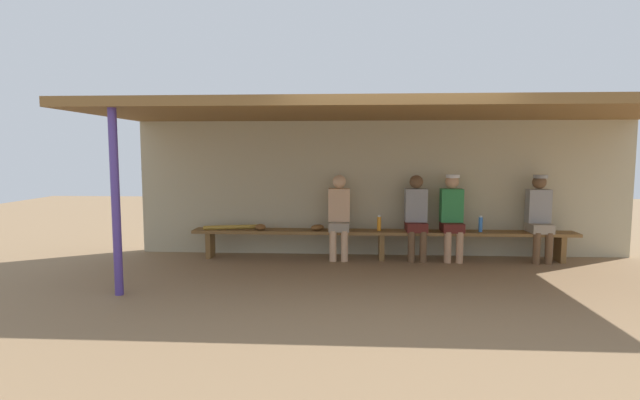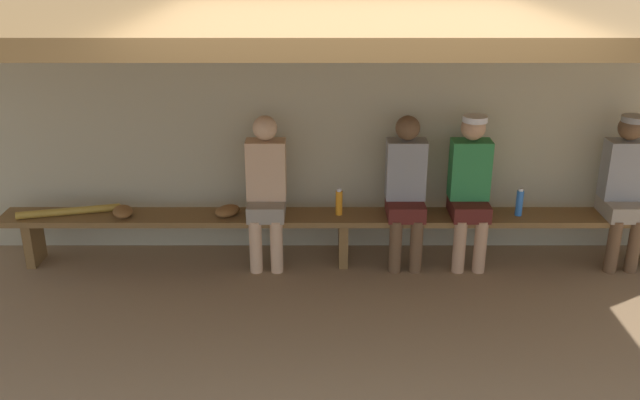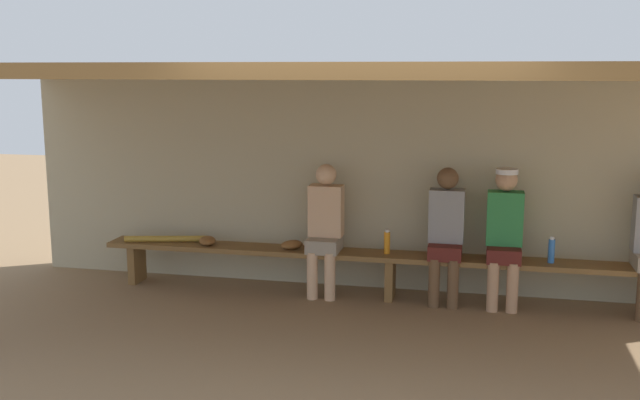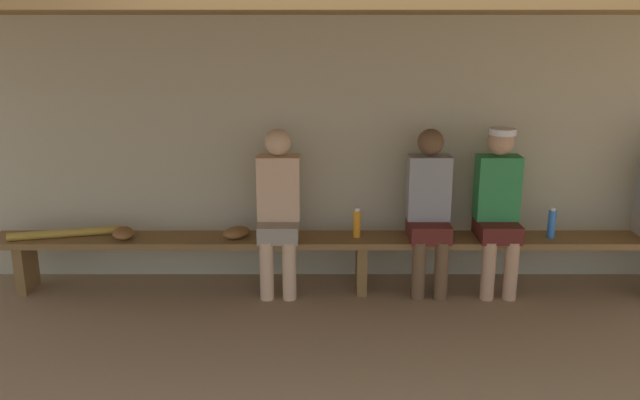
{
  "view_description": "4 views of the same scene",
  "coord_description": "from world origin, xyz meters",
  "px_view_note": "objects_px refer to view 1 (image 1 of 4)",
  "views": [
    {
      "loc": [
        -0.53,
        -5.98,
        1.69
      ],
      "look_at": [
        -0.95,
        1.21,
        0.97
      ],
      "focal_mm": 26.99,
      "sensor_mm": 36.0,
      "label": 1
    },
    {
      "loc": [
        -0.21,
        -4.09,
        2.82
      ],
      "look_at": [
        -0.23,
        1.12,
        0.77
      ],
      "focal_mm": 39.23,
      "sensor_mm": 36.0,
      "label": 2
    },
    {
      "loc": [
        0.85,
        -5.54,
        2.27
      ],
      "look_at": [
        -0.66,
        1.28,
        1.03
      ],
      "focal_mm": 41.29,
      "sensor_mm": 36.0,
      "label": 3
    },
    {
      "loc": [
        -0.34,
        -3.53,
        2.16
      ],
      "look_at": [
        -0.35,
        1.43,
        0.81
      ],
      "focal_mm": 37.05,
      "sensor_mm": 36.0,
      "label": 4
    }
  ],
  "objects_px": {
    "water_bottle_blue": "(379,223)",
    "baseball_glove_tan": "(317,227)",
    "player_in_white": "(416,214)",
    "water_bottle_green": "(481,224)",
    "baseball_bat": "(231,227)",
    "player_with_sunglasses": "(339,213)",
    "support_post": "(116,203)",
    "player_in_red": "(539,214)",
    "player_leftmost": "(452,213)",
    "baseball_glove_worn": "(260,227)",
    "bench": "(382,235)"
  },
  "relations": [
    {
      "from": "player_leftmost",
      "to": "baseball_glove_tan",
      "type": "relative_size",
      "value": 5.6
    },
    {
      "from": "support_post",
      "to": "player_leftmost",
      "type": "height_order",
      "value": "support_post"
    },
    {
      "from": "bench",
      "to": "water_bottle_green",
      "type": "xyz_separation_m",
      "value": [
        1.53,
        -0.01,
        0.19
      ]
    },
    {
      "from": "bench",
      "to": "player_in_white",
      "type": "height_order",
      "value": "player_in_white"
    },
    {
      "from": "water_bottle_blue",
      "to": "baseball_glove_tan",
      "type": "height_order",
      "value": "water_bottle_blue"
    },
    {
      "from": "player_in_red",
      "to": "baseball_bat",
      "type": "relative_size",
      "value": 1.54
    },
    {
      "from": "player_leftmost",
      "to": "water_bottle_green",
      "type": "relative_size",
      "value": 5.36
    },
    {
      "from": "support_post",
      "to": "player_in_red",
      "type": "bearing_deg",
      "value": 20.38
    },
    {
      "from": "baseball_bat",
      "to": "player_in_red",
      "type": "bearing_deg",
      "value": -13.6
    },
    {
      "from": "baseball_glove_worn",
      "to": "player_leftmost",
      "type": "bearing_deg",
      "value": 70.92
    },
    {
      "from": "baseball_glove_tan",
      "to": "baseball_bat",
      "type": "height_order",
      "value": "baseball_glove_tan"
    },
    {
      "from": "water_bottle_blue",
      "to": "player_with_sunglasses",
      "type": "bearing_deg",
      "value": -179.42
    },
    {
      "from": "water_bottle_blue",
      "to": "baseball_bat",
      "type": "distance_m",
      "value": 2.36
    },
    {
      "from": "support_post",
      "to": "baseball_bat",
      "type": "relative_size",
      "value": 2.53
    },
    {
      "from": "baseball_glove_tan",
      "to": "baseball_glove_worn",
      "type": "bearing_deg",
      "value": 132.76
    },
    {
      "from": "player_in_white",
      "to": "water_bottle_green",
      "type": "distance_m",
      "value": 1.0
    },
    {
      "from": "bench",
      "to": "baseball_glove_tan",
      "type": "bearing_deg",
      "value": -179.06
    },
    {
      "from": "water_bottle_green",
      "to": "baseball_bat",
      "type": "bearing_deg",
      "value": 179.89
    },
    {
      "from": "baseball_bat",
      "to": "player_with_sunglasses",
      "type": "bearing_deg",
      "value": -13.54
    },
    {
      "from": "bench",
      "to": "player_with_sunglasses",
      "type": "bearing_deg",
      "value": 179.74
    },
    {
      "from": "player_leftmost",
      "to": "baseball_glove_worn",
      "type": "bearing_deg",
      "value": -179.33
    },
    {
      "from": "water_bottle_green",
      "to": "baseball_glove_tan",
      "type": "distance_m",
      "value": 2.54
    },
    {
      "from": "water_bottle_green",
      "to": "baseball_bat",
      "type": "xyz_separation_m",
      "value": [
        -3.93,
        0.01,
        -0.09
      ]
    },
    {
      "from": "player_with_sunglasses",
      "to": "baseball_glove_tan",
      "type": "distance_m",
      "value": 0.41
    },
    {
      "from": "water_bottle_blue",
      "to": "baseball_glove_tan",
      "type": "relative_size",
      "value": 1.01
    },
    {
      "from": "player_in_white",
      "to": "player_in_red",
      "type": "distance_m",
      "value": 1.88
    },
    {
      "from": "baseball_glove_worn",
      "to": "player_in_red",
      "type": "bearing_deg",
      "value": 70.71
    },
    {
      "from": "player_in_white",
      "to": "baseball_glove_worn",
      "type": "bearing_deg",
      "value": -179.19
    },
    {
      "from": "player_in_white",
      "to": "baseball_glove_worn",
      "type": "distance_m",
      "value": 2.47
    },
    {
      "from": "support_post",
      "to": "player_in_white",
      "type": "xyz_separation_m",
      "value": [
        3.78,
        2.1,
        -0.37
      ]
    },
    {
      "from": "player_in_white",
      "to": "baseball_glove_worn",
      "type": "height_order",
      "value": "player_in_white"
    },
    {
      "from": "player_with_sunglasses",
      "to": "player_in_red",
      "type": "relative_size",
      "value": 0.99
    },
    {
      "from": "water_bottle_blue",
      "to": "baseball_bat",
      "type": "bearing_deg",
      "value": -179.77
    },
    {
      "from": "player_in_white",
      "to": "water_bottle_green",
      "type": "relative_size",
      "value": 5.32
    },
    {
      "from": "support_post",
      "to": "player_in_red",
      "type": "xyz_separation_m",
      "value": [
        5.66,
        2.1,
        -0.35
      ]
    },
    {
      "from": "player_in_red",
      "to": "water_bottle_green",
      "type": "bearing_deg",
      "value": -179.27
    },
    {
      "from": "baseball_bat",
      "to": "player_leftmost",
      "type": "bearing_deg",
      "value": -13.58
    },
    {
      "from": "support_post",
      "to": "baseball_glove_worn",
      "type": "xyz_separation_m",
      "value": [
        1.32,
        2.07,
        -0.6
      ]
    },
    {
      "from": "player_with_sunglasses",
      "to": "baseball_glove_tan",
      "type": "relative_size",
      "value": 5.56
    },
    {
      "from": "water_bottle_green",
      "to": "baseball_glove_worn",
      "type": "height_order",
      "value": "water_bottle_green"
    },
    {
      "from": "support_post",
      "to": "player_with_sunglasses",
      "type": "bearing_deg",
      "value": 39.26
    },
    {
      "from": "player_leftmost",
      "to": "player_with_sunglasses",
      "type": "distance_m",
      "value": 1.76
    },
    {
      "from": "water_bottle_blue",
      "to": "baseball_glove_tan",
      "type": "distance_m",
      "value": 0.98
    },
    {
      "from": "bench",
      "to": "water_bottle_blue",
      "type": "bearing_deg",
      "value": 166.55
    },
    {
      "from": "player_in_red",
      "to": "support_post",
      "type": "bearing_deg",
      "value": -159.62
    },
    {
      "from": "baseball_bat",
      "to": "player_in_white",
      "type": "bearing_deg",
      "value": -13.58
    },
    {
      "from": "water_bottle_green",
      "to": "baseball_glove_worn",
      "type": "xyz_separation_m",
      "value": [
        -3.45,
        -0.02,
        -0.07
      ]
    },
    {
      "from": "bench",
      "to": "baseball_bat",
      "type": "distance_m",
      "value": 2.41
    },
    {
      "from": "player_in_white",
      "to": "baseball_bat",
      "type": "relative_size",
      "value": 1.53
    },
    {
      "from": "baseball_glove_worn",
      "to": "baseball_bat",
      "type": "xyz_separation_m",
      "value": [
        -0.48,
        0.03,
        -0.01
      ]
    }
  ]
}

